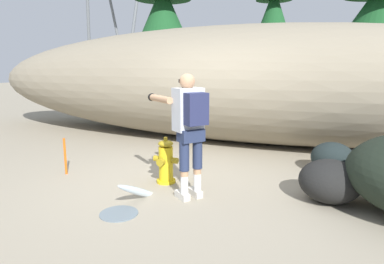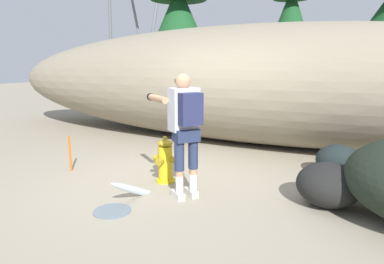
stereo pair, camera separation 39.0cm
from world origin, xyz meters
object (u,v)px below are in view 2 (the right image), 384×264
at_px(boulder_outlier, 338,161).
at_px(survey_stake, 70,154).
at_px(utility_worker, 184,121).
at_px(fire_hydrant, 165,161).
at_px(boulder_small, 329,185).

distance_m(boulder_outlier, survey_stake, 4.37).
bearing_deg(survey_stake, utility_worker, -2.65).
xyz_separation_m(fire_hydrant, boulder_small, (2.30, 0.19, -0.04)).
distance_m(fire_hydrant, survey_stake, 1.71).
xyz_separation_m(boulder_small, survey_stake, (-3.99, -0.48, 0.02)).
height_order(boulder_outlier, survey_stake, survey_stake).
distance_m(fire_hydrant, utility_worker, 0.99).
relative_size(boulder_small, boulder_outlier, 1.13).
xyz_separation_m(fire_hydrant, utility_worker, (0.55, -0.39, 0.72)).
bearing_deg(utility_worker, fire_hydrant, 0.34).
height_order(boulder_small, boulder_outlier, boulder_small).
bearing_deg(boulder_small, utility_worker, -161.58).
relative_size(boulder_outlier, survey_stake, 1.17).
bearing_deg(survey_stake, boulder_small, 6.86).
relative_size(boulder_small, survey_stake, 1.32).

